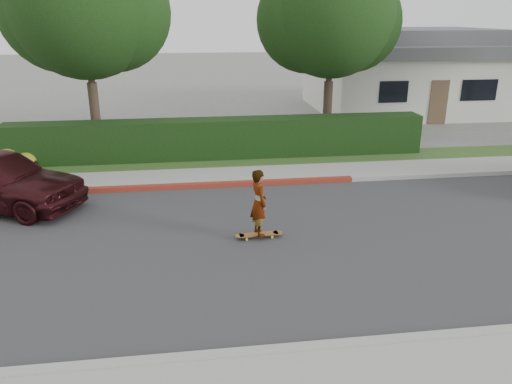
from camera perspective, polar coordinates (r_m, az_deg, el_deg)
The scene contains 15 objects.
ground at distance 12.35m, azimuth 12.22°, elevation -4.99°, with size 120.00×120.00×0.00m, color slate.
road at distance 12.35m, azimuth 12.22°, elevation -4.97°, with size 60.00×8.00×0.01m, color #2D2D30.
curb_near at distance 9.08m, azimuth 21.09°, elevation -15.19°, with size 60.00×0.20×0.15m, color #9E9E99.
sidewalk_near at distance 8.48m, azimuth 24.04°, elevation -18.54°, with size 60.00×1.60×0.12m, color gray.
curb_far at distance 15.96m, azimuth 7.40°, elevation 1.33°, with size 60.00×0.20×0.15m, color #9E9E99.
curb_red_section at distance 15.46m, azimuth -10.81°, elevation 0.55°, with size 12.00×0.21×0.15m, color maroon.
sidewalk_far at distance 16.79m, azimuth 6.62°, elevation 2.25°, with size 60.00×1.60×0.12m, color gray.
planting_strip at distance 18.28m, azimuth 5.41°, elevation 3.72°, with size 60.00×1.60×0.10m, color #2D4C1E.
hedge at distance 18.25m, azimuth -4.21°, elevation 6.01°, with size 15.00×1.00×1.50m, color black.
flowering_shrub at distance 18.85m, azimuth -25.89°, elevation 3.18°, with size 1.40×1.00×0.90m.
tree_left at distance 19.50m, azimuth -19.05°, elevation 19.32°, with size 5.99×5.21×8.00m.
tree_center at distance 20.45m, azimuth 8.47°, elevation 19.09°, with size 5.66×4.84×7.44m.
house at distance 29.26m, azimuth 17.12°, elevation 13.09°, with size 10.60×8.60×4.30m.
skateboard at distance 11.94m, azimuth 0.32°, elevation -4.87°, with size 1.17×0.31×0.11m.
skateboarder at distance 11.62m, azimuth 0.33°, elevation -1.21°, with size 0.58×0.38×1.60m, color white.
Camera 1 is at (-4.05, -10.50, 5.08)m, focal length 35.00 mm.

